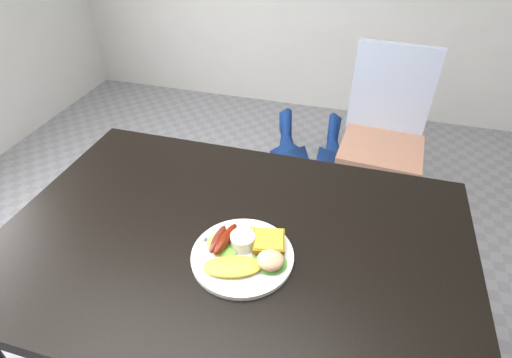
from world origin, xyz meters
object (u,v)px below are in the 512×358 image
(person, at_px, (324,90))
(plate, at_px, (242,256))
(dining_table, at_px, (233,242))
(dining_chair, at_px, (381,149))

(person, bearing_deg, plate, 73.67)
(person, xyz_separation_m, plate, (-0.08, -0.81, -0.07))
(dining_table, height_order, dining_chair, dining_table)
(dining_table, xyz_separation_m, person, (0.12, 0.75, 0.10))
(plate, bearing_deg, dining_chair, 71.96)
(person, distance_m, plate, 0.82)
(person, height_order, plate, person)
(dining_chair, distance_m, plate, 1.17)
(person, relative_size, plate, 6.69)
(dining_table, height_order, person, person)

